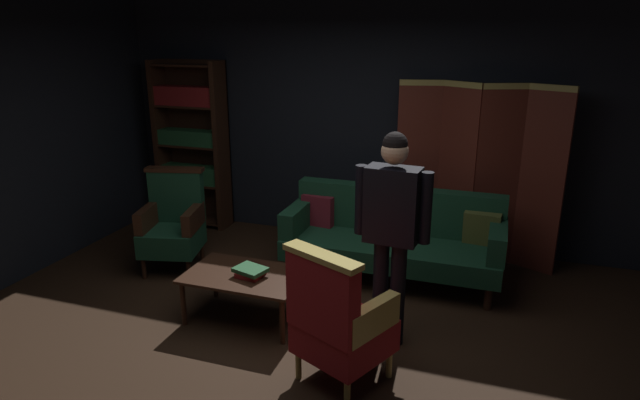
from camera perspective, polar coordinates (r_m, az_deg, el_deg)
ground_plane at (r=4.51m, az=-3.38°, el=-14.57°), size 10.00×10.00×0.00m
back_wall at (r=6.23m, az=4.95°, el=8.32°), size 7.20×0.10×2.80m
side_wall_left at (r=6.17m, az=-28.28°, el=6.19°), size 0.10×3.60×2.80m
folding_screen at (r=5.84m, az=16.21°, el=2.87°), size 1.70×0.30×1.90m
bookshelf at (r=6.90m, az=-13.37°, el=6.09°), size 0.90×0.32×2.05m
velvet_couch at (r=5.43m, az=7.76°, el=-3.59°), size 2.12×0.78×0.88m
coffee_table at (r=4.68m, az=-7.91°, el=-8.23°), size 1.00×0.64×0.42m
armchair_gilt_accent at (r=3.80m, az=1.94°, el=-12.59°), size 0.77×0.77×1.04m
armchair_wing_left at (r=5.76m, az=-15.23°, el=-2.39°), size 0.70×0.70×1.04m
standing_figure at (r=4.09m, az=7.59°, el=-2.20°), size 0.59×0.25×1.70m
book_red_leather at (r=4.60m, az=-7.34°, el=-7.74°), size 0.22×0.21×0.04m
book_green_cloth at (r=4.59m, az=-7.36°, el=-7.31°), size 0.30×0.26×0.03m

